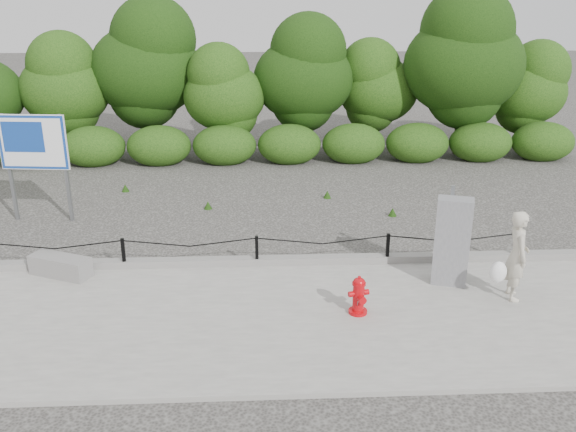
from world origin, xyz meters
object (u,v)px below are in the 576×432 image
(utility_cabinet, at_px, (452,241))
(advertising_sign, at_px, (33,147))
(fire_hydrant, at_px, (359,296))
(pedestrian, at_px, (516,256))
(concrete_block, at_px, (60,266))

(utility_cabinet, bearing_deg, advertising_sign, 173.64)
(fire_hydrant, bearing_deg, pedestrian, -5.15)
(pedestrian, relative_size, utility_cabinet, 0.89)
(pedestrian, bearing_deg, advertising_sign, 70.99)
(advertising_sign, bearing_deg, utility_cabinet, -18.24)
(fire_hydrant, distance_m, utility_cabinet, 2.12)
(concrete_block, relative_size, advertising_sign, 0.46)
(fire_hydrant, distance_m, concrete_block, 5.50)
(concrete_block, bearing_deg, pedestrian, -8.96)
(fire_hydrant, height_order, pedestrian, pedestrian)
(concrete_block, xyz_separation_m, advertising_sign, (-1.34, 3.12, 1.48))
(pedestrian, distance_m, advertising_sign, 10.29)
(utility_cabinet, xyz_separation_m, advertising_sign, (-8.38, 3.76, 0.87))
(concrete_block, height_order, advertising_sign, advertising_sign)
(fire_hydrant, relative_size, concrete_block, 0.57)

